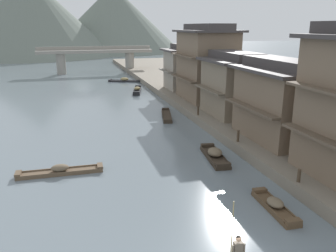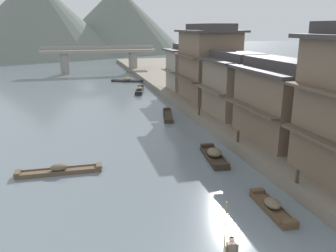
% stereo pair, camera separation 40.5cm
% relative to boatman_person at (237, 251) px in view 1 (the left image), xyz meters
% --- Properties ---
extents(riverbank_right, '(18.00, 110.00, 0.79)m').
position_rel_boatman_person_xyz_m(riverbank_right, '(15.36, 30.44, -1.14)').
color(riverbank_right, slate).
rests_on(riverbank_right, ground).
extents(boatman_person, '(0.57, 0.27, 3.04)m').
position_rel_boatman_person_xyz_m(boatman_person, '(0.00, 0.00, 0.00)').
color(boatman_person, black).
rests_on(boatman_person, boat_foreground_poled).
extents(boat_moored_nearest, '(5.47, 1.01, 0.64)m').
position_rel_boatman_person_xyz_m(boat_moored_nearest, '(-6.32, 12.39, -1.33)').
color(boat_moored_nearest, brown).
rests_on(boat_moored_nearest, ground).
extents(boat_moored_second, '(5.49, 3.22, 0.75)m').
position_rel_boatman_person_xyz_m(boat_moored_second, '(3.89, 50.08, -1.29)').
color(boat_moored_second, '#232326').
rests_on(boat_moored_second, ground).
extents(boat_moored_third, '(1.63, 4.43, 0.80)m').
position_rel_boatman_person_xyz_m(boat_moored_third, '(4.39, 12.09, -1.24)').
color(boat_moored_third, '#33281E').
rests_on(boat_moored_third, ground).
extents(boat_moored_far, '(2.30, 5.67, 0.78)m').
position_rel_boatman_person_xyz_m(boat_moored_far, '(4.13, 39.86, -1.27)').
color(boat_moored_far, '#232326').
rests_on(boat_moored_far, ground).
extents(boat_midriver_drifting, '(2.02, 5.34, 0.42)m').
position_rel_boatman_person_xyz_m(boat_midriver_drifting, '(4.31, 24.63, -1.40)').
color(boat_midriver_drifting, '#33281E').
rests_on(boat_midriver_drifting, ground).
extents(boat_midriver_upstream, '(1.03, 3.75, 0.65)m').
position_rel_boatman_person_xyz_m(boat_midriver_upstream, '(4.50, 4.49, -1.30)').
color(boat_midriver_upstream, brown).
rests_on(boat_midriver_upstream, ground).
extents(house_waterfront_second, '(5.59, 7.93, 6.14)m').
position_rel_boatman_person_xyz_m(house_waterfront_second, '(10.07, 13.03, 2.25)').
color(house_waterfront_second, '#75604C').
rests_on(house_waterfront_second, riverbank_right).
extents(house_waterfront_tall, '(5.67, 6.95, 6.14)m').
position_rel_boatman_person_xyz_m(house_waterfront_tall, '(10.10, 21.10, 2.25)').
color(house_waterfront_tall, '#7F705B').
rests_on(house_waterfront_tall, riverbank_right).
extents(house_waterfront_narrow, '(6.31, 8.32, 8.74)m').
position_rel_boatman_person_xyz_m(house_waterfront_narrow, '(10.42, 28.98, 3.54)').
color(house_waterfront_narrow, '#75604C').
rests_on(house_waterfront_narrow, riverbank_right).
extents(house_waterfront_far, '(6.88, 5.76, 6.14)m').
position_rel_boatman_person_xyz_m(house_waterfront_far, '(10.71, 36.53, 2.26)').
color(house_waterfront_far, gray).
rests_on(house_waterfront_far, riverbank_right).
extents(mooring_post_dock_near, '(0.20, 0.20, 0.76)m').
position_rel_boatman_person_xyz_m(mooring_post_dock_near, '(6.71, 5.69, -0.37)').
color(mooring_post_dock_near, '#473828').
rests_on(mooring_post_dock_near, riverbank_right).
extents(mooring_post_dock_mid, '(0.20, 0.20, 0.88)m').
position_rel_boatman_person_xyz_m(mooring_post_dock_mid, '(6.71, 13.12, -0.31)').
color(mooring_post_dock_mid, '#473828').
rests_on(mooring_post_dock_mid, riverbank_right).
extents(mooring_post_dock_far, '(0.20, 0.20, 0.88)m').
position_rel_boatman_person_xyz_m(mooring_post_dock_far, '(6.71, 21.68, -0.31)').
color(mooring_post_dock_far, '#473828').
rests_on(mooring_post_dock_far, riverbank_right).
extents(stone_bridge, '(22.97, 2.40, 5.34)m').
position_rel_boatman_person_xyz_m(stone_bridge, '(0.27, 63.49, 1.90)').
color(stone_bridge, gray).
rests_on(stone_bridge, ground).
extents(hill_far_west, '(50.98, 50.98, 23.74)m').
position_rel_boatman_person_xyz_m(hill_far_west, '(12.50, 126.92, 10.33)').
color(hill_far_west, slate).
rests_on(hill_far_west, ground).
extents(hill_far_centre, '(53.00, 53.00, 24.81)m').
position_rel_boatman_person_xyz_m(hill_far_centre, '(-15.44, 113.94, 10.87)').
color(hill_far_centre, slate).
rests_on(hill_far_centre, ground).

